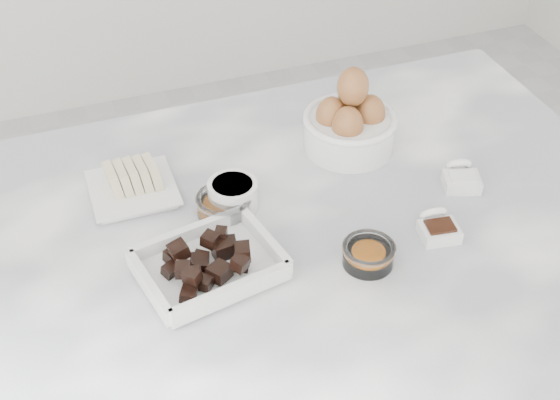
{
  "coord_description": "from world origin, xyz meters",
  "views": [
    {
      "loc": [
        -0.29,
        -0.82,
        1.72
      ],
      "look_at": [
        0.02,
        0.03,
        0.98
      ],
      "focal_mm": 50.0,
      "sensor_mm": 36.0,
      "label": 1
    }
  ],
  "objects_px": {
    "sugar_ramekin": "(233,194)",
    "vanilla_spoon": "(438,227)",
    "butter_plate": "(130,184)",
    "honey_bowl": "(224,206)",
    "salt_spoon": "(461,177)",
    "chocolate_dish": "(209,262)",
    "egg_bowl": "(350,123)",
    "zest_bowl": "(369,254)"
  },
  "relations": [
    {
      "from": "egg_bowl",
      "to": "zest_bowl",
      "type": "bearing_deg",
      "value": -108.5
    },
    {
      "from": "honey_bowl",
      "to": "zest_bowl",
      "type": "height_order",
      "value": "honey_bowl"
    },
    {
      "from": "zest_bowl",
      "to": "sugar_ramekin",
      "type": "bearing_deg",
      "value": 127.54
    },
    {
      "from": "chocolate_dish",
      "to": "butter_plate",
      "type": "distance_m",
      "value": 0.23
    },
    {
      "from": "vanilla_spoon",
      "to": "zest_bowl",
      "type": "bearing_deg",
      "value": -170.45
    },
    {
      "from": "chocolate_dish",
      "to": "egg_bowl",
      "type": "xyz_separation_m",
      "value": [
        0.31,
        0.22,
        0.03
      ]
    },
    {
      "from": "butter_plate",
      "to": "honey_bowl",
      "type": "relative_size",
      "value": 1.58
    },
    {
      "from": "egg_bowl",
      "to": "zest_bowl",
      "type": "xyz_separation_m",
      "value": [
        -0.09,
        -0.27,
        -0.03
      ]
    },
    {
      "from": "zest_bowl",
      "to": "salt_spoon",
      "type": "distance_m",
      "value": 0.25
    },
    {
      "from": "butter_plate",
      "to": "vanilla_spoon",
      "type": "height_order",
      "value": "butter_plate"
    },
    {
      "from": "zest_bowl",
      "to": "salt_spoon",
      "type": "bearing_deg",
      "value": 27.74
    },
    {
      "from": "egg_bowl",
      "to": "zest_bowl",
      "type": "height_order",
      "value": "egg_bowl"
    },
    {
      "from": "zest_bowl",
      "to": "vanilla_spoon",
      "type": "xyz_separation_m",
      "value": [
        0.12,
        0.02,
        -0.0
      ]
    },
    {
      "from": "honey_bowl",
      "to": "chocolate_dish",
      "type": "bearing_deg",
      "value": -116.26
    },
    {
      "from": "egg_bowl",
      "to": "honey_bowl",
      "type": "distance_m",
      "value": 0.28
    },
    {
      "from": "chocolate_dish",
      "to": "zest_bowl",
      "type": "xyz_separation_m",
      "value": [
        0.22,
        -0.06,
        -0.0
      ]
    },
    {
      "from": "honey_bowl",
      "to": "butter_plate",
      "type": "bearing_deg",
      "value": 140.71
    },
    {
      "from": "sugar_ramekin",
      "to": "zest_bowl",
      "type": "xyz_separation_m",
      "value": [
        0.14,
        -0.19,
        -0.01
      ]
    },
    {
      "from": "honey_bowl",
      "to": "vanilla_spoon",
      "type": "bearing_deg",
      "value": -27.88
    },
    {
      "from": "egg_bowl",
      "to": "honey_bowl",
      "type": "xyz_separation_m",
      "value": [
        -0.26,
        -0.1,
        -0.03
      ]
    },
    {
      "from": "butter_plate",
      "to": "salt_spoon",
      "type": "xyz_separation_m",
      "value": [
        0.51,
        -0.16,
        -0.01
      ]
    },
    {
      "from": "salt_spoon",
      "to": "sugar_ramekin",
      "type": "bearing_deg",
      "value": 168.75
    },
    {
      "from": "sugar_ramekin",
      "to": "butter_plate",
      "type": "bearing_deg",
      "value": 148.69
    },
    {
      "from": "sugar_ramekin",
      "to": "honey_bowl",
      "type": "relative_size",
      "value": 0.9
    },
    {
      "from": "sugar_ramekin",
      "to": "vanilla_spoon",
      "type": "xyz_separation_m",
      "value": [
        0.27,
        -0.17,
        -0.01
      ]
    },
    {
      "from": "zest_bowl",
      "to": "vanilla_spoon",
      "type": "distance_m",
      "value": 0.13
    },
    {
      "from": "butter_plate",
      "to": "zest_bowl",
      "type": "height_order",
      "value": "butter_plate"
    },
    {
      "from": "honey_bowl",
      "to": "vanilla_spoon",
      "type": "relative_size",
      "value": 1.16
    },
    {
      "from": "sugar_ramekin",
      "to": "honey_bowl",
      "type": "bearing_deg",
      "value": -143.45
    },
    {
      "from": "honey_bowl",
      "to": "zest_bowl",
      "type": "distance_m",
      "value": 0.24
    },
    {
      "from": "honey_bowl",
      "to": "egg_bowl",
      "type": "bearing_deg",
      "value": 21.54
    },
    {
      "from": "sugar_ramekin",
      "to": "honey_bowl",
      "type": "height_order",
      "value": "sugar_ramekin"
    },
    {
      "from": "chocolate_dish",
      "to": "salt_spoon",
      "type": "height_order",
      "value": "chocolate_dish"
    },
    {
      "from": "butter_plate",
      "to": "sugar_ramekin",
      "type": "height_order",
      "value": "butter_plate"
    },
    {
      "from": "egg_bowl",
      "to": "vanilla_spoon",
      "type": "height_order",
      "value": "egg_bowl"
    },
    {
      "from": "butter_plate",
      "to": "egg_bowl",
      "type": "relative_size",
      "value": 0.85
    },
    {
      "from": "butter_plate",
      "to": "honey_bowl",
      "type": "xyz_separation_m",
      "value": [
        0.12,
        -0.1,
        -0.0
      ]
    },
    {
      "from": "zest_bowl",
      "to": "honey_bowl",
      "type": "bearing_deg",
      "value": 133.33
    },
    {
      "from": "butter_plate",
      "to": "sugar_ramekin",
      "type": "relative_size",
      "value": 1.75
    },
    {
      "from": "butter_plate",
      "to": "zest_bowl",
      "type": "bearing_deg",
      "value": -43.7
    },
    {
      "from": "vanilla_spoon",
      "to": "salt_spoon",
      "type": "relative_size",
      "value": 0.92
    },
    {
      "from": "vanilla_spoon",
      "to": "honey_bowl",
      "type": "bearing_deg",
      "value": 152.12
    }
  ]
}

